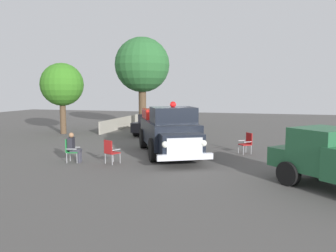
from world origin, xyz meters
The scene contains 10 objects.
ground_plane centered at (0.00, 0.00, 0.00)m, with size 60.00×60.00×0.00m, color #514F4C.
vintage_fire_truck centered at (-0.44, 0.42, 1.20)m, with size 6.29×4.65×2.59m.
classic_hot_rod centered at (-7.31, -2.40, 0.75)m, with size 4.54×2.35×1.46m.
lawn_chair_near_truck centered at (2.43, -3.18, 0.59)m, with size 0.60×0.60×1.02m.
lawn_chair_by_car centered at (-1.62, 4.04, 0.59)m, with size 0.69×0.69×1.02m.
lawn_chair_spare centered at (2.28, -1.38, 0.59)m, with size 0.65×0.65×1.02m.
spectator_seated centered at (2.40, -3.05, 0.70)m, with size 0.49×0.61×1.29m.
oak_tree_left centered at (-5.75, -8.82, 3.43)m, with size 2.98×2.98×4.96m.
oak_tree_right centered at (-10.65, -4.65, 5.04)m, with size 4.38×4.38×7.28m.
background_fence centered at (-12.80, -6.09, 0.45)m, with size 13.80×0.12×0.90m.
Camera 1 is at (14.99, 4.69, 3.13)m, focal length 35.91 mm.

